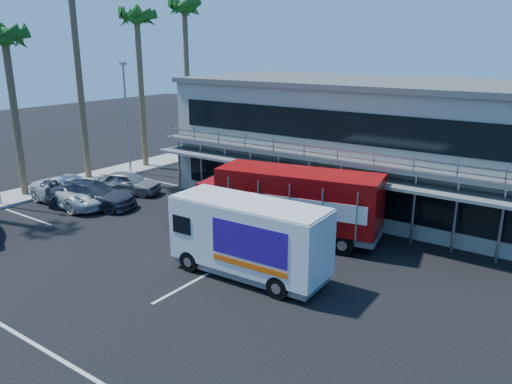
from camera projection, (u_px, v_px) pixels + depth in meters
The scene contains 12 objects.
ground at pixel (154, 271), 21.12m from camera, with size 120.00×120.00×0.00m, color black.
building at pixel (369, 141), 30.08m from camera, with size 22.40×12.00×7.30m.
curb_strip at pixel (66, 184), 34.15m from camera, with size 3.00×32.00×0.16m, color #A5A399.
palm_c at pixel (6, 46), 29.20m from camera, with size 2.80×2.80×10.75m.
palm_e at pixel (137, 26), 36.51m from camera, with size 2.80×2.80×12.25m.
palm_f at pixel (185, 17), 40.78m from camera, with size 2.80×2.80×13.25m.
light_pole_far at pixel (126, 113), 36.37m from camera, with size 0.50×0.25×8.09m.
red_truck at pixel (285, 201), 24.46m from camera, with size 10.50×4.33×3.45m.
white_van at pixel (249, 237), 20.23m from camera, with size 6.69×2.51×3.23m.
parked_car_c at pixel (73, 191), 29.91m from camera, with size 2.74×5.95×1.65m, color silver.
parked_car_d at pixel (91, 195), 29.32m from camera, with size 2.21×5.44×1.58m, color #323743.
parked_car_e at pixel (128, 183), 32.12m from camera, with size 1.73×4.30×1.47m, color gray.
Camera 1 is at (14.75, -13.21, 9.15)m, focal length 35.00 mm.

